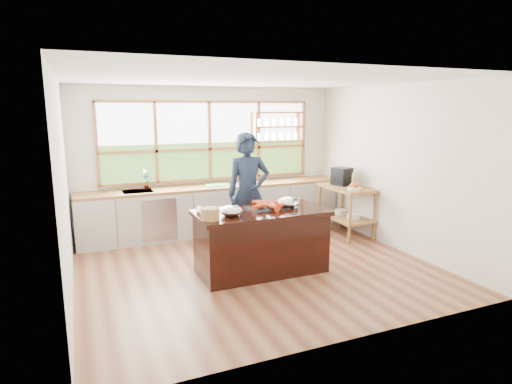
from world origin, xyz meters
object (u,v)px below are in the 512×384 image
island (261,241)px  cook (248,193)px  espresso_machine (342,176)px  wicker_basket (210,214)px

island → cook: bearing=79.5°
espresso_machine → wicker_basket: espresso_machine is taller
island → espresso_machine: espresso_machine is taller
island → cook: (0.17, 0.90, 0.51)m
espresso_machine → wicker_basket: size_ratio=1.34×
cook → wicker_basket: bearing=-124.7°
island → wicker_basket: size_ratio=7.59×
island → wicker_basket: 0.98m
cook → espresso_machine: (2.02, 0.37, 0.09)m
cook → wicker_basket: (-0.97, -1.10, 0.01)m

